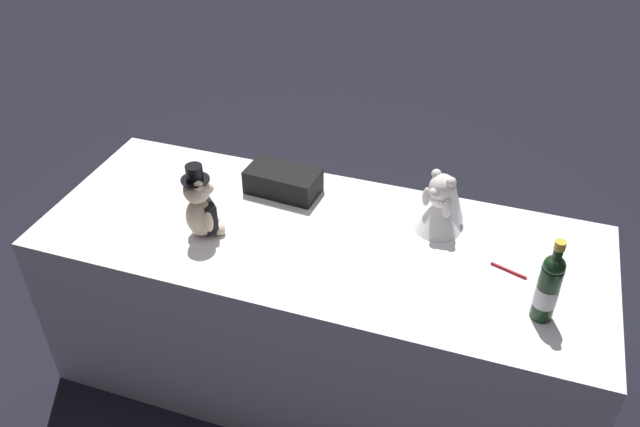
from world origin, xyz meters
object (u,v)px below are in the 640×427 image
Objects in this scene: champagne_bottle at (548,287)px; gift_case_black at (283,181)px; signing_pen at (510,271)px; teddy_bear_bride at (443,204)px; teddy_bear_groom at (201,206)px.

champagne_bottle is 1.10m from gift_case_black.
teddy_bear_bride is at bearing -33.29° from signing_pen.
champagne_bottle is 2.30× the size of signing_pen.
teddy_bear_groom is at bearing -1.98° from champagne_bottle.
gift_case_black is (0.91, -0.21, 0.04)m from signing_pen.
signing_pen is (-1.09, -0.14, -0.12)m from teddy_bear_groom.
gift_case_black is at bearing -20.85° from champagne_bottle.
teddy_bear_bride is at bearing 177.53° from gift_case_black.
teddy_bear_bride is 1.83× the size of signing_pen.
teddy_bear_groom is 0.40m from gift_case_black.
champagne_bottle is at bearing 121.30° from signing_pen.
teddy_bear_groom is 1.11m from signing_pen.
teddy_bear_groom reaches higher than signing_pen.
gift_case_black is at bearing -12.78° from signing_pen.
champagne_bottle reaches higher than teddy_bear_groom.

